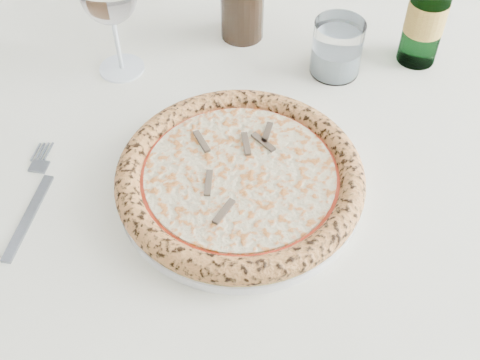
{
  "coord_description": "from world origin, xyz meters",
  "views": [
    {
      "loc": [
        0.21,
        -0.45,
        1.35
      ],
      "look_at": [
        0.25,
        0.05,
        0.78
      ],
      "focal_mm": 45.0,
      "sensor_mm": 36.0,
      "label": 1
    }
  ],
  "objects_px": {
    "plate": "(240,186)",
    "beer_bottle": "(429,8)",
    "tumbler": "(337,51)",
    "pizza": "(240,177)",
    "dining_table": "(235,175)"
  },
  "relations": [
    {
      "from": "plate",
      "to": "beer_bottle",
      "type": "distance_m",
      "value": 0.4
    },
    {
      "from": "pizza",
      "to": "beer_bottle",
      "type": "distance_m",
      "value": 0.4
    },
    {
      "from": "dining_table",
      "to": "pizza",
      "type": "distance_m",
      "value": 0.15
    },
    {
      "from": "dining_table",
      "to": "pizza",
      "type": "relative_size",
      "value": 4.95
    },
    {
      "from": "plate",
      "to": "beer_bottle",
      "type": "relative_size",
      "value": 1.34
    },
    {
      "from": "plate",
      "to": "tumbler",
      "type": "xyz_separation_m",
      "value": [
        0.16,
        0.23,
        0.03
      ]
    },
    {
      "from": "tumbler",
      "to": "plate",
      "type": "bearing_deg",
      "value": -124.78
    },
    {
      "from": "tumbler",
      "to": "beer_bottle",
      "type": "bearing_deg",
      "value": 8.63
    },
    {
      "from": "dining_table",
      "to": "plate",
      "type": "height_order",
      "value": "plate"
    },
    {
      "from": "plate",
      "to": "pizza",
      "type": "relative_size",
      "value": 0.99
    },
    {
      "from": "dining_table",
      "to": "beer_bottle",
      "type": "height_order",
      "value": "beer_bottle"
    },
    {
      "from": "pizza",
      "to": "tumbler",
      "type": "relative_size",
      "value": 3.67
    },
    {
      "from": "plate",
      "to": "tumbler",
      "type": "height_order",
      "value": "tumbler"
    },
    {
      "from": "pizza",
      "to": "tumbler",
      "type": "distance_m",
      "value": 0.28
    },
    {
      "from": "plate",
      "to": "pizza",
      "type": "xyz_separation_m",
      "value": [
        -0.0,
        -0.0,
        0.02
      ]
    }
  ]
}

